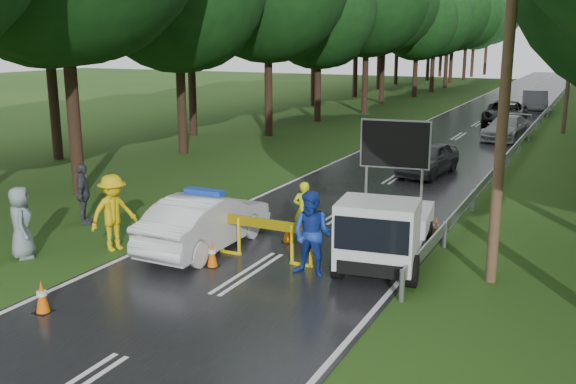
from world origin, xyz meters
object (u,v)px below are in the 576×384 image
Objects in this scene: police_sedan at (205,222)px; queue_car_second at (507,128)px; barrier at (265,229)px; queue_car_fourth at (535,102)px; officer at (304,210)px; civilian at (312,234)px; work_truck at (385,229)px; queue_car_first at (428,158)px; queue_car_third at (505,113)px.

police_sedan is 23.31m from queue_car_second.
queue_car_fourth is (2.69, 37.14, 0.00)m from barrier.
queue_car_second is (2.52, 20.92, -0.16)m from officer.
civilian is 0.45× the size of queue_car_second.
queue_car_second is at bearing 82.59° from work_truck.
civilian is at bearing -98.51° from queue_car_fourth.
work_truck reaches higher than civilian.
civilian is (1.37, -2.55, 0.20)m from officer.
police_sedan is 0.99× the size of work_truck.
queue_car_fourth reaches higher than queue_car_first.
work_truck is at bearing 19.88° from barrier.
queue_car_second is (1.15, 23.46, -0.36)m from civilian.
queue_car_first is 0.71× the size of queue_car_third.
queue_car_first is (-0.41, 12.52, -0.35)m from civilian.
work_truck reaches higher than queue_car_first.
police_sedan is 37.29m from queue_car_fourth.
civilian is at bearing -93.93° from queue_car_third.
barrier is 1.62× the size of officer.
police_sedan is 12.29m from queue_car_first.
work_truck is 1.92m from civilian.
queue_car_fourth is at bearing -114.33° from officer.
officer is at bearing 149.40° from work_truck.
civilian is 29.69m from queue_car_third.
work_truck is 22.04m from queue_car_second.
police_sedan is at bearing -100.41° from queue_car_third.
officer is 27.19m from queue_car_third.
work_truck is at bearing -91.34° from queue_car_third.
queue_car_fourth is at bearing 86.49° from barrier.
queue_car_second is at bearing -84.87° from queue_car_third.
police_sedan is at bearing 170.45° from civilian.
queue_car_fourth is at bearing 97.65° from queue_car_second.
queue_car_third is (-0.95, 6.23, 0.11)m from queue_car_second.
police_sedan is at bearing -96.55° from queue_car_first.
queue_car_third is at bearing -103.94° from queue_car_fourth.
work_truck is 2.93m from barrier.
queue_car_first is 17.18m from queue_car_third.
barrier is 12.11m from queue_car_first.
police_sedan is at bearing -177.41° from work_truck.
officer is at bearing 87.81° from barrier.
queue_car_second is (4.46, 22.88, -0.08)m from police_sedan.
police_sedan is at bearing -103.62° from queue_car_fourth.
queue_car_fourth reaches higher than police_sedan.
civilian is at bearing 98.23° from officer.
queue_car_third is at bearing 87.35° from barrier.
barrier is at bearing 163.23° from civilian.
queue_car_first is (1.07, 12.06, -0.15)m from barrier.
queue_car_fourth is at bearing 82.35° from work_truck.
queue_car_first is 0.78× the size of queue_car_fourth.
officer is at bearing -134.46° from police_sedan.
queue_car_third is at bearing 84.43° from work_truck.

